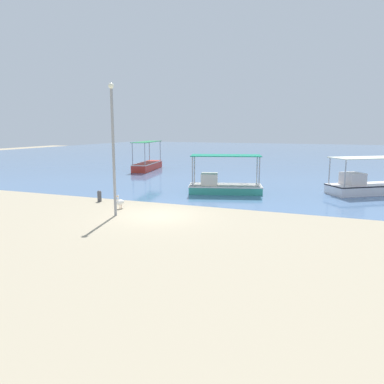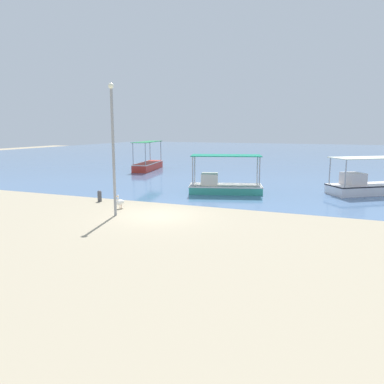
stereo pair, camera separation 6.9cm
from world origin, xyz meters
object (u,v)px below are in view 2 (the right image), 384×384
(fishing_boat_near_left, at_px, (366,186))
(pelican, at_px, (120,202))
(fishing_boat_far_left, at_px, (148,164))
(fishing_boat_outer, at_px, (223,185))
(mooring_bollard, at_px, (100,196))
(lamp_post, at_px, (113,144))

(fishing_boat_near_left, height_order, pelican, fishing_boat_near_left)
(fishing_boat_near_left, relative_size, fishing_boat_far_left, 0.86)
(fishing_boat_outer, bearing_deg, fishing_boat_far_left, 137.07)
(fishing_boat_outer, relative_size, fishing_boat_far_left, 0.83)
(fishing_boat_outer, relative_size, mooring_bollard, 7.67)
(fishing_boat_near_left, bearing_deg, mooring_bollard, -149.86)
(fishing_boat_outer, height_order, lamp_post, lamp_post)
(fishing_boat_outer, distance_m, pelican, 7.99)
(fishing_boat_far_left, distance_m, lamp_post, 21.34)
(fishing_boat_far_left, relative_size, pelican, 7.99)
(fishing_boat_near_left, relative_size, mooring_bollard, 7.99)
(pelican, relative_size, lamp_post, 0.12)
(pelican, bearing_deg, lamp_post, -65.95)
(fishing_boat_near_left, distance_m, fishing_boat_outer, 9.63)
(pelican, relative_size, mooring_bollard, 1.16)
(fishing_boat_far_left, xyz_separation_m, lamp_post, (8.49, -19.34, 3.07))
(fishing_boat_near_left, xyz_separation_m, fishing_boat_far_left, (-20.77, 7.73, -0.00))
(fishing_boat_outer, xyz_separation_m, pelican, (-3.83, -7.00, -0.18))
(fishing_boat_outer, bearing_deg, lamp_post, -110.42)
(mooring_bollard, bearing_deg, fishing_boat_outer, 43.20)
(fishing_boat_near_left, distance_m, lamp_post, 17.17)
(fishing_boat_far_left, height_order, mooring_bollard, fishing_boat_far_left)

